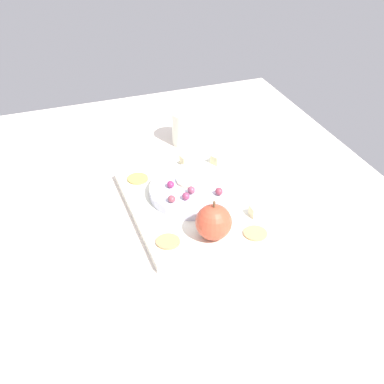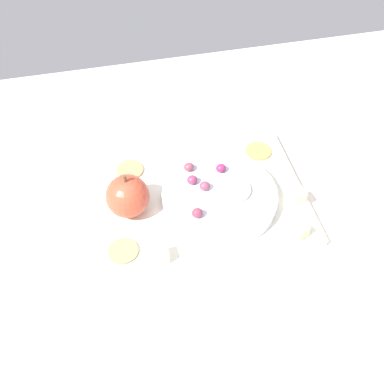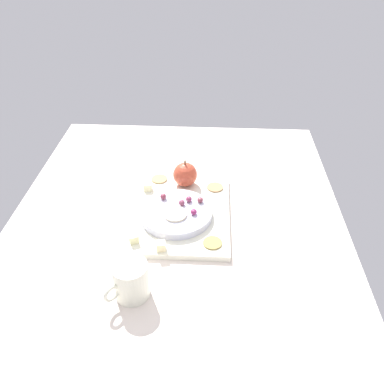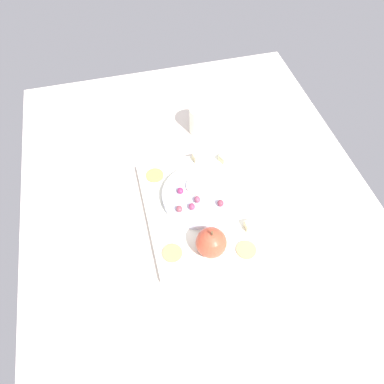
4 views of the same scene
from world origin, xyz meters
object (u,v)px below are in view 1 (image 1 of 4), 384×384
(cracker_2, at_px, (138,179))
(grape_2, at_px, (219,191))
(apple_whole, at_px, (214,222))
(cheese_cube_0, at_px, (256,211))
(cheese_cube_2, at_px, (185,160))
(grape_3, at_px, (186,196))
(serving_dish, at_px, (192,191))
(grape_4, at_px, (191,190))
(apple_slice_0, at_px, (190,180))
(cracker_1, at_px, (255,233))
(grape_0, at_px, (171,184))
(cheese_cube_1, at_px, (217,159))
(cracker_0, at_px, (168,242))
(cup, at_px, (187,128))
(grape_1, at_px, (172,199))
(platter, at_px, (192,205))

(cracker_2, distance_m, grape_2, 0.20)
(apple_whole, distance_m, cheese_cube_0, 0.11)
(cheese_cube_2, height_order, grape_3, grape_3)
(serving_dish, relative_size, grape_4, 10.81)
(cracker_2, height_order, apple_slice_0, apple_slice_0)
(cracker_1, xyz_separation_m, grape_3, (0.13, 0.10, 0.03))
(apple_whole, distance_m, grape_2, 0.11)
(grape_0, xyz_separation_m, grape_3, (-0.05, -0.02, 0.00))
(cheese_cube_1, distance_m, grape_0, 0.17)
(apple_slice_0, bearing_deg, grape_4, 164.17)
(cracker_0, relative_size, grape_2, 2.66)
(cheese_cube_0, bearing_deg, cheese_cube_1, -0.96)
(cheese_cube_0, height_order, cheese_cube_2, same)
(cracker_1, bearing_deg, grape_4, 28.20)
(serving_dish, distance_m, cheese_cube_0, 0.15)
(apple_whole, height_order, cup, same)
(cheese_cube_2, relative_size, grape_4, 1.25)
(cheese_cube_0, relative_size, grape_0, 1.25)
(cheese_cube_0, distance_m, cracker_2, 0.28)
(serving_dish, relative_size, grape_0, 10.81)
(grape_1, bearing_deg, cheese_cube_2, -28.18)
(cheese_cube_2, bearing_deg, cracker_2, 102.16)
(cheese_cube_2, distance_m, grape_3, 0.17)
(apple_whole, bearing_deg, platter, -0.50)
(grape_1, relative_size, cup, 0.19)
(grape_2, bearing_deg, cheese_cube_1, -20.65)
(apple_whole, bearing_deg, cracker_1, -104.76)
(cheese_cube_0, height_order, cracker_2, cheese_cube_0)
(serving_dish, bearing_deg, grape_2, -138.02)
(cheese_cube_1, xyz_separation_m, grape_0, (-0.09, 0.14, 0.02))
(cheese_cube_0, distance_m, cheese_cube_2, 0.25)
(apple_whole, xyz_separation_m, grape_0, (0.16, 0.03, -0.01))
(cracker_1, distance_m, cracker_2, 0.31)
(cracker_2, height_order, grape_4, grape_4)
(cup, bearing_deg, grape_3, 159.88)
(cracker_1, bearing_deg, cheese_cube_1, -6.32)
(cheese_cube_1, relative_size, grape_2, 1.25)
(cracker_0, xyz_separation_m, grape_2, (0.09, -0.14, 0.03))
(apple_whole, distance_m, cheese_cube_2, 0.27)
(apple_whole, relative_size, grape_0, 3.99)
(cracker_0, distance_m, grape_4, 0.14)
(cheese_cube_1, distance_m, cracker_0, 0.31)
(cheese_cube_2, distance_m, grape_4, 0.15)
(cheese_cube_1, distance_m, cracker_1, 0.27)
(grape_4, relative_size, cup, 0.19)
(cracker_0, bearing_deg, grape_1, -22.35)
(grape_4, bearing_deg, grape_1, 107.96)
(cracker_1, bearing_deg, cheese_cube_0, -26.00)
(cracker_1, bearing_deg, serving_dish, 22.11)
(cracker_2, height_order, grape_1, grape_1)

